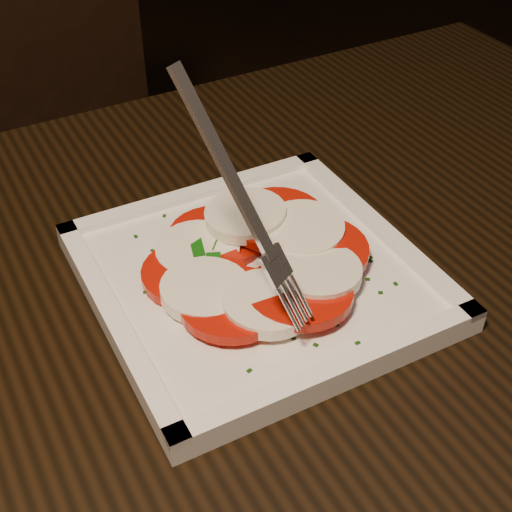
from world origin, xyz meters
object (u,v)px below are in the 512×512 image
plate (256,278)px  fork (226,195)px  chair (35,148)px  table (189,464)px

plate → fork: 0.12m
chair → plate: 0.71m
chair → plate: chair is taller
table → chair: size_ratio=1.36×
table → fork: fork is taller
table → plate: size_ratio=5.13×
table → plate: 0.15m
plate → fork: fork is taller
chair → fork: (-0.06, -0.70, 0.34)m
table → fork: bearing=23.8°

